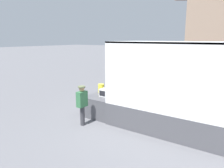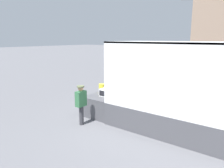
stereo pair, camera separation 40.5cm
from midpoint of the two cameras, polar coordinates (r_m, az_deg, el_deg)
ground_plane at (r=10.09m, az=1.44°, el=-8.25°), size 160.00×160.00×0.00m
box_truck at (r=8.38m, az=24.93°, el=-6.90°), size 7.00×2.49×3.35m
tailgate_deck at (r=10.33m, az=-1.85°, el=-5.09°), size 1.43×2.37×0.91m
microwave at (r=9.76m, az=-2.87°, el=-2.30°), size 0.48×0.38×0.34m
portable_generator at (r=10.68m, az=0.15°, el=-0.86°), size 0.68×0.49×0.54m
orange_bucket at (r=10.53m, az=-3.96°, el=-1.08°), size 0.29×0.29×0.40m
worker_person at (r=8.83m, az=-9.14°, el=-4.58°), size 0.29×0.44×1.63m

